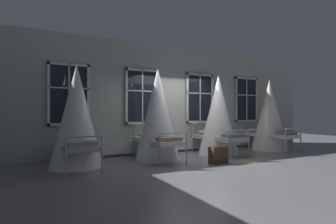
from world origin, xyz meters
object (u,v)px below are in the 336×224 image
cot_second (158,115)px  suitcase_dark (218,155)px  cot_first (77,117)px  cot_third (218,116)px  cot_fourth (269,116)px

cot_second → suitcase_dark: bearing=-137.1°
cot_first → cot_third: bearing=-89.9°
cot_third → cot_fourth: size_ratio=1.00×
cot_first → cot_second: cot_second is taller
suitcase_dark → cot_third: bearing=41.9°
cot_third → cot_fourth: 2.23m
cot_first → cot_fourth: cot_first is taller
cot_second → cot_fourth: cot_second is taller
cot_first → suitcase_dark: cot_first is taller
cot_second → suitcase_dark: (1.14, -1.26, -1.02)m
cot_third → suitcase_dark: size_ratio=4.27×
cot_fourth → suitcase_dark: 3.58m
cot_fourth → suitcase_dark: bearing=109.9°
cot_third → suitcase_dark: bearing=142.8°
cot_second → cot_third: size_ratio=1.02×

